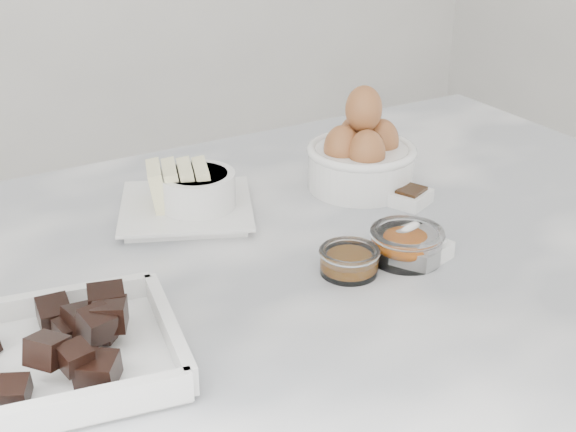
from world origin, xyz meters
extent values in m
cube|color=silver|center=(0.00, 0.00, 0.92)|extent=(1.20, 0.80, 0.04)
cube|color=white|center=(-0.29, -0.07, 0.95)|extent=(0.25, 0.21, 0.01)
cube|color=white|center=(-0.05, 0.17, 0.95)|extent=(0.19, 0.19, 0.01)
cube|color=white|center=(-0.05, 0.17, 0.95)|extent=(0.22, 0.22, 0.00)
cylinder|color=white|center=(-0.03, 0.16, 0.97)|extent=(0.10, 0.10, 0.06)
cylinder|color=white|center=(-0.03, 0.16, 0.99)|extent=(0.08, 0.08, 0.01)
cylinder|color=white|center=(0.19, 0.13, 0.97)|extent=(0.14, 0.14, 0.06)
torus|color=white|center=(0.19, 0.13, 0.99)|extent=(0.15, 0.15, 0.01)
ellipsoid|color=brown|center=(0.22, 0.14, 1.00)|extent=(0.05, 0.05, 0.06)
ellipsoid|color=brown|center=(0.16, 0.13, 1.00)|extent=(0.05, 0.05, 0.06)
ellipsoid|color=brown|center=(0.20, 0.16, 1.00)|extent=(0.05, 0.05, 0.06)
ellipsoid|color=brown|center=(0.19, 0.10, 1.00)|extent=(0.05, 0.05, 0.06)
ellipsoid|color=brown|center=(0.20, 0.13, 1.05)|extent=(0.05, 0.05, 0.06)
cylinder|color=white|center=(0.05, -0.06, 0.95)|extent=(0.06, 0.06, 0.03)
torus|color=white|center=(0.05, -0.06, 0.97)|extent=(0.07, 0.07, 0.01)
cylinder|color=#C2690D|center=(0.05, -0.06, 0.95)|extent=(0.05, 0.05, 0.01)
cylinder|color=white|center=(0.12, -0.06, 0.96)|extent=(0.08, 0.08, 0.03)
torus|color=white|center=(0.12, -0.06, 0.97)|extent=(0.08, 0.08, 0.01)
ellipsoid|color=orange|center=(0.12, -0.06, 0.96)|extent=(0.05, 0.05, 0.02)
cube|color=white|center=(0.22, 0.05, 0.95)|extent=(0.06, 0.06, 0.02)
cube|color=black|center=(0.22, 0.05, 0.96)|extent=(0.05, 0.04, 0.00)
torus|color=white|center=(0.21, 0.08, 0.96)|extent=(0.05, 0.04, 0.04)
cube|color=white|center=(0.14, -0.07, 0.95)|extent=(0.06, 0.06, 0.02)
cube|color=white|center=(0.14, -0.07, 0.96)|extent=(0.05, 0.04, 0.00)
torus|color=white|center=(0.13, -0.05, 0.96)|extent=(0.05, 0.04, 0.04)
camera|label=1|loc=(-0.39, -0.69, 1.37)|focal=50.00mm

